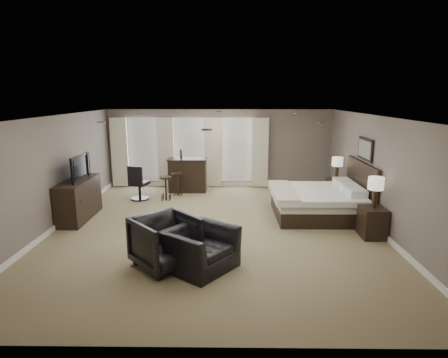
{
  "coord_description": "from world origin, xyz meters",
  "views": [
    {
      "loc": [
        0.31,
        -8.32,
        3.06
      ],
      "look_at": [
        0.2,
        0.4,
        1.1
      ],
      "focal_mm": 30.0,
      "sensor_mm": 36.0,
      "label": 1
    }
  ],
  "objects_px": {
    "bed": "(317,189)",
    "lamp_far": "(337,168)",
    "nightstand_far": "(336,190)",
    "bar_stool_right": "(178,184)",
    "bar_stool_left": "(166,188)",
    "desk_chair": "(139,182)",
    "armchair_near": "(200,242)",
    "bar_counter": "(188,175)",
    "armchair_far": "(165,239)",
    "nightstand_near": "(372,222)",
    "dresser": "(79,199)",
    "lamp_near": "(375,193)",
    "tv": "(77,177)"
  },
  "relations": [
    {
      "from": "bed",
      "to": "lamp_far",
      "type": "height_order",
      "value": "bed"
    },
    {
      "from": "nightstand_far",
      "to": "bar_stool_right",
      "type": "bearing_deg",
      "value": 173.68
    },
    {
      "from": "nightstand_far",
      "to": "bar_stool_right",
      "type": "distance_m",
      "value": 4.77
    },
    {
      "from": "bar_stool_left",
      "to": "desk_chair",
      "type": "height_order",
      "value": "desk_chair"
    },
    {
      "from": "armchair_near",
      "to": "bar_counter",
      "type": "height_order",
      "value": "bar_counter"
    },
    {
      "from": "lamp_far",
      "to": "bar_stool_right",
      "type": "bearing_deg",
      "value": 173.68
    },
    {
      "from": "lamp_far",
      "to": "bar_stool_left",
      "type": "distance_m",
      "value": 5.05
    },
    {
      "from": "armchair_far",
      "to": "desk_chair",
      "type": "relative_size",
      "value": 0.99
    },
    {
      "from": "nightstand_near",
      "to": "dresser",
      "type": "distance_m",
      "value": 7.02
    },
    {
      "from": "lamp_near",
      "to": "tv",
      "type": "bearing_deg",
      "value": 170.44
    },
    {
      "from": "bed",
      "to": "bar_stool_left",
      "type": "bearing_deg",
      "value": 160.9
    },
    {
      "from": "nightstand_near",
      "to": "lamp_near",
      "type": "height_order",
      "value": "lamp_near"
    },
    {
      "from": "armchair_far",
      "to": "dresser",
      "type": "bearing_deg",
      "value": 92.14
    },
    {
      "from": "nightstand_far",
      "to": "lamp_far",
      "type": "bearing_deg",
      "value": 0.0
    },
    {
      "from": "lamp_far",
      "to": "dresser",
      "type": "distance_m",
      "value": 7.15
    },
    {
      "from": "bed",
      "to": "nightstand_near",
      "type": "distance_m",
      "value": 1.74
    },
    {
      "from": "desk_chair",
      "to": "armchair_far",
      "type": "bearing_deg",
      "value": 125.74
    },
    {
      "from": "tv",
      "to": "dresser",
      "type": "bearing_deg",
      "value": 0.0
    },
    {
      "from": "lamp_near",
      "to": "lamp_far",
      "type": "distance_m",
      "value": 2.9
    },
    {
      "from": "bed",
      "to": "lamp_far",
      "type": "relative_size",
      "value": 3.39
    },
    {
      "from": "bar_stool_left",
      "to": "dresser",
      "type": "bearing_deg",
      "value": -138.04
    },
    {
      "from": "tv",
      "to": "bar_stool_right",
      "type": "distance_m",
      "value": 3.22
    },
    {
      "from": "lamp_far",
      "to": "bar_stool_left",
      "type": "relative_size",
      "value": 0.91
    },
    {
      "from": "bed",
      "to": "nightstand_far",
      "type": "distance_m",
      "value": 1.74
    },
    {
      "from": "nightstand_far",
      "to": "tv",
      "type": "xyz_separation_m",
      "value": [
        -6.92,
        -1.73,
        0.75
      ]
    },
    {
      "from": "bed",
      "to": "dresser",
      "type": "relative_size",
      "value": 1.3
    },
    {
      "from": "dresser",
      "to": "tv",
      "type": "distance_m",
      "value": 0.57
    },
    {
      "from": "bar_counter",
      "to": "desk_chair",
      "type": "height_order",
      "value": "bar_counter"
    },
    {
      "from": "lamp_far",
      "to": "bar_counter",
      "type": "bearing_deg",
      "value": 166.55
    },
    {
      "from": "bar_counter",
      "to": "bar_stool_right",
      "type": "height_order",
      "value": "bar_counter"
    },
    {
      "from": "tv",
      "to": "armchair_near",
      "type": "height_order",
      "value": "tv"
    },
    {
      "from": "nightstand_far",
      "to": "bar_stool_left",
      "type": "distance_m",
      "value": 5.02
    },
    {
      "from": "armchair_near",
      "to": "bar_stool_left",
      "type": "distance_m",
      "value": 4.66
    },
    {
      "from": "bar_stool_left",
      "to": "bar_stool_right",
      "type": "height_order",
      "value": "bar_stool_right"
    },
    {
      "from": "dresser",
      "to": "bar_stool_left",
      "type": "distance_m",
      "value": 2.57
    },
    {
      "from": "nightstand_far",
      "to": "desk_chair",
      "type": "distance_m",
      "value": 5.82
    },
    {
      "from": "desk_chair",
      "to": "bar_stool_left",
      "type": "bearing_deg",
      "value": -168.86
    },
    {
      "from": "bed",
      "to": "bar_counter",
      "type": "distance_m",
      "value": 4.39
    },
    {
      "from": "lamp_near",
      "to": "bar_counter",
      "type": "xyz_separation_m",
      "value": [
        -4.48,
        3.97,
        -0.47
      ]
    },
    {
      "from": "nightstand_far",
      "to": "dresser",
      "type": "distance_m",
      "value": 7.14
    },
    {
      "from": "bar_counter",
      "to": "dresser",
      "type": "bearing_deg",
      "value": -130.98
    },
    {
      "from": "nightstand_far",
      "to": "armchair_near",
      "type": "xyz_separation_m",
      "value": [
        -3.66,
        -4.47,
        0.18
      ]
    },
    {
      "from": "armchair_far",
      "to": "bar_counter",
      "type": "relative_size",
      "value": 0.83
    },
    {
      "from": "armchair_far",
      "to": "nightstand_near",
      "type": "bearing_deg",
      "value": -23.22
    },
    {
      "from": "bed",
      "to": "desk_chair",
      "type": "height_order",
      "value": "bed"
    },
    {
      "from": "lamp_near",
      "to": "armchair_far",
      "type": "distance_m",
      "value": 4.58
    },
    {
      "from": "tv",
      "to": "bar_counter",
      "type": "height_order",
      "value": "tv"
    },
    {
      "from": "armchair_far",
      "to": "bar_counter",
      "type": "bearing_deg",
      "value": 49.5
    },
    {
      "from": "nightstand_near",
      "to": "armchair_far",
      "type": "xyz_separation_m",
      "value": [
        -4.3,
        -1.5,
        0.19
      ]
    },
    {
      "from": "nightstand_near",
      "to": "bar_stool_right",
      "type": "height_order",
      "value": "bar_stool_right"
    }
  ]
}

